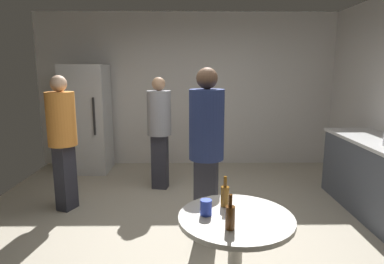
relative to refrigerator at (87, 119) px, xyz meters
The scene contains 11 objects.
ground_plane 2.94m from the refrigerator, 52.38° to the right, with size 5.20×5.20×0.10m, color #B2A893.
wall_back 1.81m from the refrigerator, 14.24° to the left, with size 5.32×0.06×2.70m, color silver.
refrigerator is the anchor object (origin of this frame).
kitchen_counter 4.43m from the refrigerator, 25.70° to the right, with size 0.64×2.04×0.90m.
foreground_table 3.98m from the refrigerator, 59.21° to the right, with size 0.80×0.80×0.73m.
beer_bottle_amber 3.79m from the refrigerator, 58.69° to the right, with size 0.06×0.06×0.23m.
beer_bottle_brown 4.09m from the refrigerator, 61.30° to the right, with size 0.06×0.06×0.23m.
plastic_cup_blue 3.85m from the refrigerator, 61.69° to the right, with size 0.08×0.08×0.11m, color blue.
person_in_gray_shirt 1.56m from the refrigerator, 34.31° to the right, with size 0.40×0.40×1.62m.
person_in_orange_shirt 1.62m from the refrigerator, 83.52° to the right, with size 0.44×0.44×1.66m.
person_in_navy_shirt 3.04m from the refrigerator, 51.77° to the right, with size 0.41×0.41×1.75m.
Camera 1 is at (0.01, -3.31, 1.73)m, focal length 30.75 mm.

